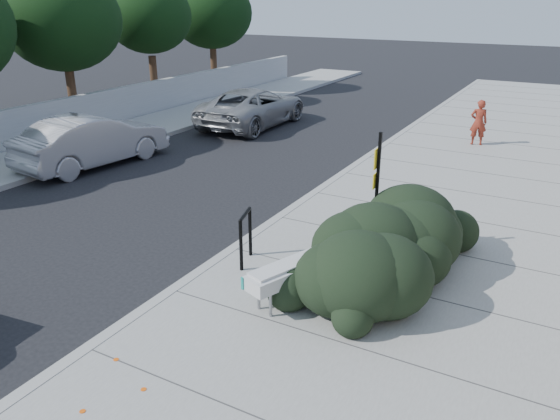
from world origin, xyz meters
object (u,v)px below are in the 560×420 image
at_px(sign_post, 376,185).
at_px(pedestrian, 479,122).
at_px(bike_rack, 246,233).
at_px(wagon_silver, 93,140).
at_px(suv_silver, 253,107).
at_px(bench, 304,267).

height_order(sign_post, pedestrian, sign_post).
height_order(bike_rack, wagon_silver, wagon_silver).
bearing_deg(suv_silver, wagon_silver, 78.06).
xyz_separation_m(wagon_silver, suv_silver, (1.48, 7.34, -0.03)).
height_order(sign_post, wagon_silver, sign_post).
bearing_deg(wagon_silver, bench, 163.06).
distance_m(sign_post, pedestrian, 10.04).
relative_size(bike_rack, suv_silver, 0.19).
distance_m(bike_rack, wagon_silver, 8.91).
bearing_deg(bike_rack, pedestrian, 62.57).
bearing_deg(bench, bike_rack, 179.87).
bearing_deg(sign_post, suv_silver, 130.53).
xyz_separation_m(suv_silver, pedestrian, (8.88, 0.71, 0.17)).
relative_size(wagon_silver, suv_silver, 0.88).
height_order(bench, bike_rack, bike_rack).
relative_size(bench, pedestrian, 1.47).
bearing_deg(bench, suv_silver, 145.40).
bearing_deg(bike_rack, suv_silver, 104.36).
bearing_deg(sign_post, pedestrian, 86.27).
xyz_separation_m(bench, bike_rack, (-1.57, 0.58, 0.08)).
xyz_separation_m(wagon_silver, pedestrian, (10.36, 8.05, 0.13)).
height_order(bench, suv_silver, suv_silver).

